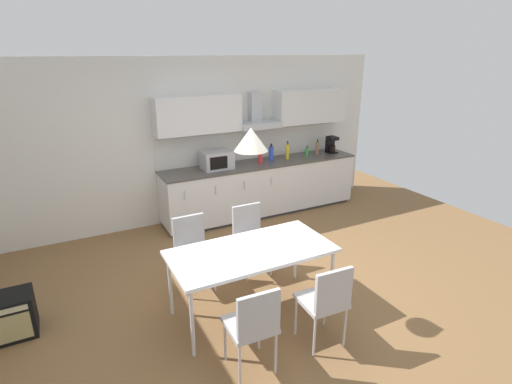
% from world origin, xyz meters
% --- Properties ---
extents(ground_plane, '(8.84, 7.59, 0.02)m').
position_xyz_m(ground_plane, '(0.00, 0.00, -0.01)').
color(ground_plane, brown).
extents(wall_back, '(7.07, 0.10, 2.62)m').
position_xyz_m(wall_back, '(0.00, 2.58, 1.31)').
color(wall_back, silver).
rests_on(wall_back, ground_plane).
extents(kitchen_counter, '(3.46, 0.68, 0.91)m').
position_xyz_m(kitchen_counter, '(1.17, 2.20, 0.46)').
color(kitchen_counter, '#333333').
rests_on(kitchen_counter, ground_plane).
extents(backsplash_tile, '(3.44, 0.02, 0.49)m').
position_xyz_m(backsplash_tile, '(1.17, 2.52, 1.15)').
color(backsplash_tile, silver).
rests_on(backsplash_tile, kitchen_counter).
extents(upper_wall_cabinets, '(3.44, 0.40, 0.58)m').
position_xyz_m(upper_wall_cabinets, '(1.17, 2.36, 1.75)').
color(upper_wall_cabinets, silver).
extents(microwave, '(0.48, 0.35, 0.28)m').
position_xyz_m(microwave, '(0.36, 2.20, 1.05)').
color(microwave, '#ADADB2').
rests_on(microwave, kitchen_counter).
extents(coffee_maker, '(0.18, 0.19, 0.30)m').
position_xyz_m(coffee_maker, '(2.64, 2.23, 1.06)').
color(coffee_maker, black).
rests_on(coffee_maker, kitchen_counter).
extents(bottle_brown, '(0.06, 0.06, 0.27)m').
position_xyz_m(bottle_brown, '(2.33, 2.23, 1.02)').
color(bottle_brown, brown).
rests_on(bottle_brown, kitchen_counter).
extents(bottle_green, '(0.06, 0.06, 0.19)m').
position_xyz_m(bottle_green, '(2.09, 2.20, 0.99)').
color(bottle_green, green).
rests_on(bottle_green, kitchen_counter).
extents(bottle_yellow, '(0.06, 0.06, 0.32)m').
position_xyz_m(bottle_yellow, '(1.67, 2.19, 1.04)').
color(bottle_yellow, yellow).
rests_on(bottle_yellow, kitchen_counter).
extents(bottle_blue, '(0.08, 0.08, 0.29)m').
position_xyz_m(bottle_blue, '(1.37, 2.24, 1.03)').
color(bottle_blue, blue).
rests_on(bottle_blue, kitchen_counter).
extents(bottle_red, '(0.07, 0.07, 0.27)m').
position_xyz_m(bottle_red, '(1.13, 2.17, 1.02)').
color(bottle_red, red).
rests_on(bottle_red, kitchen_counter).
extents(dining_table, '(1.69, 0.83, 0.75)m').
position_xyz_m(dining_table, '(-0.27, -0.25, 0.71)').
color(dining_table, white).
rests_on(dining_table, ground_plane).
extents(chair_near_left, '(0.42, 0.42, 0.87)m').
position_xyz_m(chair_near_left, '(-0.65, -1.05, 0.53)').
color(chair_near_left, '#B2B2B7').
rests_on(chair_near_left, ground_plane).
extents(chair_near_right, '(0.42, 0.42, 0.87)m').
position_xyz_m(chair_near_right, '(0.11, -1.05, 0.53)').
color(chair_near_right, '#B2B2B7').
rests_on(chair_near_right, ground_plane).
extents(chair_far_right, '(0.41, 0.41, 0.87)m').
position_xyz_m(chair_far_right, '(0.11, 0.54, 0.53)').
color(chair_far_right, '#B2B2B7').
rests_on(chair_far_right, ground_plane).
extents(chair_far_left, '(0.40, 0.40, 0.87)m').
position_xyz_m(chair_far_left, '(-0.65, 0.54, 0.53)').
color(chair_far_left, '#B2B2B7').
rests_on(chair_far_left, ground_plane).
extents(guitar_amp, '(0.52, 0.37, 0.44)m').
position_xyz_m(guitar_amp, '(-2.60, 0.51, 0.22)').
color(guitar_amp, black).
rests_on(guitar_amp, ground_plane).
extents(pendant_lamp, '(0.32, 0.32, 0.22)m').
position_xyz_m(pendant_lamp, '(-0.27, -0.25, 1.91)').
color(pendant_lamp, silver).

